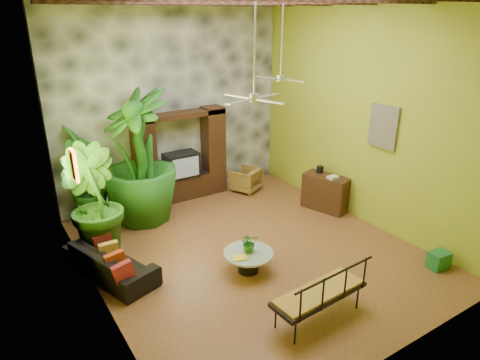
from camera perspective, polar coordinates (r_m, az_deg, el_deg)
ground at (r=8.89m, az=1.25°, el=-9.23°), size 7.00×7.00×0.00m
back_wall at (r=10.91m, az=-9.10°, el=10.45°), size 6.00×0.02×5.00m
left_wall at (r=6.77m, az=-20.18°, el=2.60°), size 0.02×7.00×5.00m
right_wall at (r=9.86m, az=16.18°, el=8.71°), size 0.02×7.00×5.00m
stone_accent_wall at (r=10.86m, az=-8.97°, el=10.40°), size 5.98×0.10×4.98m
entertainment_center at (r=10.99m, az=-7.86°, el=2.29°), size 2.40×0.55×2.30m
ceiling_fan_front at (r=7.29m, az=1.93°, el=12.50°), size 1.28×1.28×1.86m
ceiling_fan_back at (r=9.62m, az=5.49°, el=14.60°), size 1.28×1.28×1.86m
wall_art_mask at (r=7.83m, az=-21.26°, el=1.84°), size 0.06×0.32×0.55m
wall_art_painting at (r=9.50m, az=18.58°, el=6.73°), size 0.06×0.70×0.90m
sofa at (r=8.31m, az=-16.89°, el=-10.32°), size 1.33×2.12×0.58m
wicker_armchair at (r=11.56m, az=0.75°, el=0.06°), size 0.92×0.93×0.64m
tall_plant_a at (r=10.26m, az=-19.73°, el=0.79°), size 1.33×1.44×2.27m
tall_plant_b at (r=8.69m, az=-19.15°, el=-2.91°), size 1.49×1.57×2.25m
tall_plant_c at (r=9.79m, az=-13.35°, el=2.94°), size 1.96×1.96×3.04m
coffee_table at (r=8.09m, az=1.13°, el=-10.49°), size 0.93×0.93×0.40m
centerpiece_plant at (r=7.95m, az=1.27°, el=-8.34°), size 0.39×0.36×0.37m
yellow_tray at (r=7.82m, az=-0.04°, el=-10.34°), size 0.30×0.25×0.03m
iron_bench at (r=6.90m, az=10.96°, el=-14.47°), size 1.65×0.68×0.57m
side_console at (r=10.64m, az=11.33°, el=-1.66°), size 0.79×1.18×0.87m
green_bin at (r=9.05m, az=24.97°, el=-9.64°), size 0.40×0.32×0.33m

